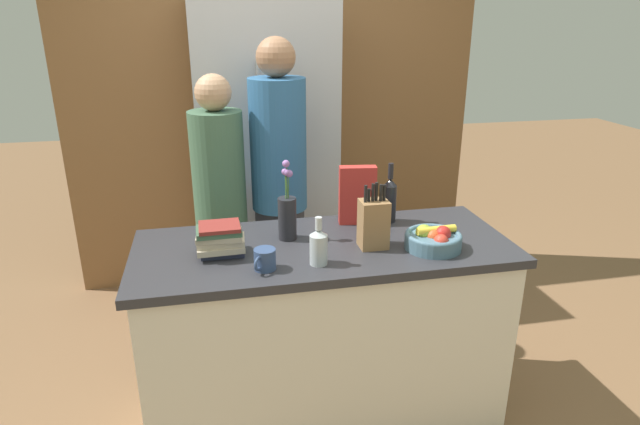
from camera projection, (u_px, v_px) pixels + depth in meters
name	position (u px, v px, depth m)	size (l,w,h in m)	color
ground_plane	(323.00, 412.00, 2.72)	(14.00, 14.00, 0.00)	brown
kitchen_island	(324.00, 333.00, 2.56)	(1.69, 0.69, 0.93)	silver
back_wall_wood	(274.00, 104.00, 3.81)	(2.89, 0.12, 2.60)	brown
refrigerator	(266.00, 158.00, 3.56)	(0.87, 0.62, 2.00)	#B7B7BC
fruit_bowl	(433.00, 239.00, 2.34)	(0.25, 0.25, 0.10)	slate
knife_block	(374.00, 223.00, 2.33)	(0.12, 0.10, 0.30)	olive
flower_vase	(287.00, 215.00, 2.42)	(0.08, 0.08, 0.37)	#232328
cereal_box	(357.00, 195.00, 2.60)	(0.18, 0.08, 0.29)	red
coffee_mug	(265.00, 259.00, 2.14)	(0.10, 0.11, 0.09)	#334770
book_stack	(220.00, 240.00, 2.27)	(0.21, 0.16, 0.14)	#2D334C
bottle_oil	(390.00, 199.00, 2.62)	(0.07, 0.07, 0.30)	black
bottle_vinegar	(319.00, 246.00, 2.18)	(0.07, 0.07, 0.21)	#B2BCC1
person_at_sink	(221.00, 204.00, 2.93)	(0.28, 0.28, 1.62)	#383842
person_in_blue	(279.00, 180.00, 3.00)	(0.31, 0.31, 1.80)	#383842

